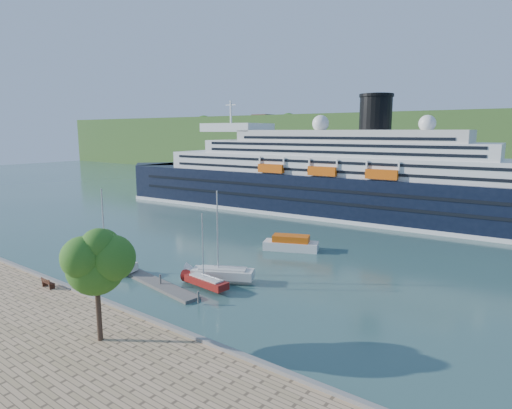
{
  "coord_description": "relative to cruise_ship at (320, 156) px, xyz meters",
  "views": [
    {
      "loc": [
        39.8,
        -23.04,
        17.56
      ],
      "look_at": [
        0.13,
        30.0,
        6.15
      ],
      "focal_mm": 30.0,
      "sensor_mm": 36.0,
      "label": 1
    }
  ],
  "objects": [
    {
      "name": "promenade_tree",
      "position": [
        14.6,
        -63.03,
        -6.34
      ],
      "size": [
        6.07,
        6.07,
        10.05
      ],
      "primitive_type": null,
      "color": "#2A661A",
      "rests_on": "promenade"
    },
    {
      "name": "cruise_ship",
      "position": [
        0.0,
        0.0,
        0.0
      ],
      "size": [
        111.0,
        23.99,
        24.73
      ],
      "primitive_type": null,
      "rotation": [
        0.0,
        0.0,
        0.07
      ],
      "color": "black",
      "rests_on": "ground"
    },
    {
      "name": "sailboat_white_near",
      "position": [
        -1.6,
        -51.06,
        -7.29
      ],
      "size": [
        8.16,
        4.21,
        10.16
      ],
      "primitive_type": null,
      "rotation": [
        0.0,
        0.0,
        0.27
      ],
      "color": "silver",
      "rests_on": "ground"
    },
    {
      "name": "floating_pontoon",
      "position": [
        5.39,
        -50.16,
        -12.18
      ],
      "size": [
        16.29,
        4.45,
        0.36
      ],
      "primitive_type": null,
      "rotation": [
        0.0,
        0.0,
        -0.15
      ],
      "color": "slate",
      "rests_on": "ground"
    },
    {
      "name": "sailboat_white_far",
      "position": [
        11.88,
        -45.03,
        -7.19
      ],
      "size": [
        8.17,
        5.59,
        10.36
      ],
      "primitive_type": null,
      "rotation": [
        0.0,
        0.0,
        0.46
      ],
      "color": "silver",
      "rests_on": "ground"
    },
    {
      "name": "tender_launch",
      "position": [
        10.92,
        -28.52,
        -11.24
      ],
      "size": [
        8.58,
        5.71,
        2.25
      ],
      "primitive_type": null,
      "rotation": [
        0.0,
        0.0,
        0.4
      ],
      "color": "#D6540C",
      "rests_on": "ground"
    },
    {
      "name": "sailboat_red",
      "position": [
        11.82,
        -47.8,
        -8.24
      ],
      "size": [
        6.52,
        2.36,
        8.25
      ],
      "primitive_type": null,
      "rotation": [
        0.0,
        0.0,
        -0.09
      ],
      "color": "maroon",
      "rests_on": "ground"
    },
    {
      "name": "far_hillside",
      "position": [
        3.97,
        86.88,
        -0.36
      ],
      "size": [
        400.0,
        50.0,
        24.0
      ],
      "primitive_type": "cube",
      "color": "#325A24",
      "rests_on": "ground"
    },
    {
      "name": "park_bench",
      "position": [
        -0.19,
        -59.54,
        -10.79
      ],
      "size": [
        1.79,
        0.74,
        1.15
      ],
      "primitive_type": null,
      "rotation": [
        0.0,
        0.0,
        0.01
      ],
      "color": "#472214",
      "rests_on": "promenade"
    },
    {
      "name": "quay_coping",
      "position": [
        3.97,
        -58.32,
        -11.21
      ],
      "size": [
        220.0,
        0.5,
        0.3
      ],
      "primitive_type": "cube",
      "color": "slate",
      "rests_on": "promenade"
    },
    {
      "name": "ground",
      "position": [
        3.97,
        -58.12,
        -12.36
      ],
      "size": [
        400.0,
        400.0,
        0.0
      ],
      "primitive_type": "plane",
      "color": "#2C4E4C",
      "rests_on": "ground"
    }
  ]
}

